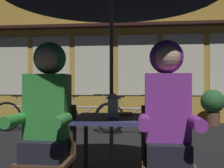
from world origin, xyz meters
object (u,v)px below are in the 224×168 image
(cafe_table, at_px, (111,128))
(book, at_px, (123,114))
(chair_right, at_px, (167,155))
(lantern, at_px, (113,104))
(bicycle_second, at_px, (86,116))
(person_left_hooded, at_px, (47,109))
(potted_plant, at_px, (213,104))
(chair_left, at_px, (49,152))
(person_right_hooded, at_px, (167,110))
(bicycle_nearest, at_px, (29,115))
(bicycle_third, at_px, (133,118))

(cafe_table, distance_m, book, 0.22)
(cafe_table, distance_m, chair_right, 0.62)
(lantern, distance_m, bicycle_second, 3.57)
(cafe_table, xyz_separation_m, person_left_hooded, (-0.48, -0.43, 0.21))
(person_left_hooded, distance_m, potted_plant, 5.62)
(chair_left, xyz_separation_m, potted_plant, (2.57, 4.94, 0.05))
(lantern, bearing_deg, book, 72.10)
(person_right_hooded, height_order, bicycle_nearest, person_right_hooded)
(lantern, bearing_deg, person_right_hooded, -38.67)
(lantern, height_order, person_right_hooded, person_right_hooded)
(person_left_hooded, bearing_deg, person_right_hooded, 0.00)
(potted_plant, bearing_deg, person_right_hooded, -107.86)
(bicycle_third, bearing_deg, lantern, -91.49)
(person_left_hooded, relative_size, potted_plant, 1.52)
(bicycle_second, bearing_deg, potted_plant, 22.02)
(chair_right, xyz_separation_m, person_right_hooded, (0.00, -0.06, 0.36))
(bicycle_nearest, bearing_deg, chair_right, -53.78)
(chair_right, distance_m, potted_plant, 5.19)
(cafe_table, distance_m, bicycle_nearest, 4.04)
(cafe_table, height_order, bicycle_third, bicycle_third)
(bicycle_third, bearing_deg, bicycle_second, 167.21)
(potted_plant, bearing_deg, chair_left, -117.49)
(chair_right, xyz_separation_m, bicycle_nearest, (-2.72, 3.72, -0.14))
(cafe_table, bearing_deg, bicycle_nearest, 123.81)
(person_right_hooded, distance_m, bicycle_third, 3.59)
(bicycle_nearest, relative_size, bicycle_second, 0.98)
(bicycle_nearest, bearing_deg, person_left_hooded, -64.97)
(bicycle_second, bearing_deg, chair_right, -69.18)
(lantern, height_order, bicycle_second, lantern)
(chair_right, height_order, person_right_hooded, person_right_hooded)
(book, bearing_deg, bicycle_second, 102.06)
(bicycle_nearest, xyz_separation_m, bicycle_second, (1.31, -0.00, 0.00))
(bicycle_second, bearing_deg, bicycle_nearest, 179.83)
(chair_left, relative_size, person_left_hooded, 0.62)
(chair_right, bearing_deg, person_right_hooded, -90.00)
(chair_left, distance_m, person_left_hooded, 0.36)
(potted_plant, bearing_deg, chair_right, -108.05)
(chair_left, height_order, person_right_hooded, person_right_hooded)
(person_right_hooded, relative_size, book, 7.00)
(chair_right, bearing_deg, cafe_table, 142.45)
(chair_left, height_order, person_left_hooded, person_left_hooded)
(lantern, bearing_deg, potted_plant, 65.94)
(lantern, xyz_separation_m, bicycle_second, (-0.96, 3.41, -0.51))
(chair_right, height_order, bicycle_third, chair_right)
(lantern, bearing_deg, chair_left, -148.47)
(bicycle_third, bearing_deg, person_left_hooded, -99.40)
(person_right_hooded, distance_m, bicycle_nearest, 4.68)
(person_right_hooded, bearing_deg, cafe_table, 138.43)
(bicycle_nearest, bearing_deg, chair_left, -64.63)
(chair_right, distance_m, bicycle_nearest, 4.61)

